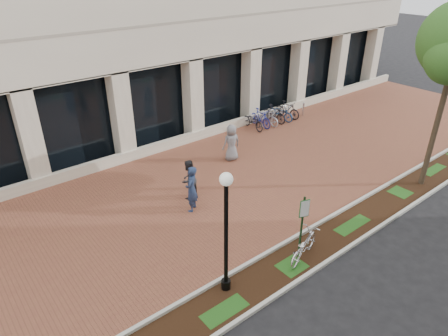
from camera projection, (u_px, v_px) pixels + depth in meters
ground at (222, 184)px, 17.09m from camera, size 120.00×120.00×0.00m
brick_plaza at (222, 184)px, 17.08m from camera, size 40.00×9.00×0.01m
planting_strip at (318, 246)px, 13.47m from camera, size 40.00×1.50×0.01m
curb_plaza_side at (301, 234)px, 13.96m from camera, size 40.00×0.12×0.12m
curb_street_side at (336, 256)px, 12.92m from camera, size 40.00×0.12×0.12m
parking_sign at (303, 220)px, 12.29m from camera, size 0.34×0.07×2.29m
lamppost at (226, 227)px, 10.72m from camera, size 0.36×0.36×3.87m
locked_bicycle at (304, 246)px, 12.74m from camera, size 1.89×1.12×0.94m
pedestrian_left at (192, 189)px, 14.94m from camera, size 0.81×0.77×1.86m
pedestrian_mid at (189, 180)px, 15.79m from camera, size 0.98×0.88×1.64m
pedestrian_right at (231, 143)px, 18.75m from camera, size 0.94×0.69×1.77m
bollard at (303, 109)px, 24.16m from camera, size 0.12×0.12×0.89m
bike_rack_cluster at (270, 115)px, 23.10m from camera, size 3.52×1.83×1.03m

